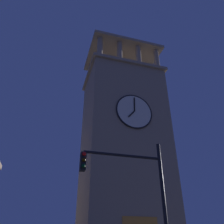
# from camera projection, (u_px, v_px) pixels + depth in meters

# --- Properties ---
(clocktower) EXTENTS (9.55, 7.64, 27.82)m
(clocktower) POSITION_uv_depth(u_px,v_px,m) (124.00, 150.00, 26.19)
(clocktower) COLOR gray
(clocktower) RESTS_ON ground_plane
(traffic_signal_near) EXTENTS (3.65, 0.41, 6.10)m
(traffic_signal_near) POSITION_uv_depth(u_px,v_px,m) (138.00, 191.00, 9.39)
(traffic_signal_near) COLOR black
(traffic_signal_near) RESTS_ON ground_plane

